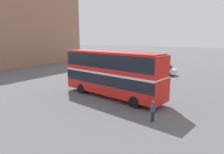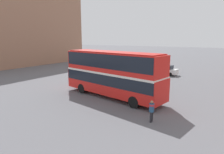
# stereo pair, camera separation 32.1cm
# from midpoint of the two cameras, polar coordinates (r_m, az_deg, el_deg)

# --- Properties ---
(ground_plane) EXTENTS (240.00, 240.00, 0.00)m
(ground_plane) POSITION_cam_midpoint_polar(r_m,az_deg,el_deg) (21.14, 0.08, -5.23)
(ground_plane) COLOR #5B5B60
(building_row_left) EXTENTS (10.84, 32.00, 18.31)m
(building_row_left) POSITION_cam_midpoint_polar(r_m,az_deg,el_deg) (49.64, -26.08, 13.73)
(building_row_left) COLOR #9E7056
(building_row_left) RESTS_ON ground_plane
(double_decker_bus) EXTENTS (11.54, 4.32, 4.62)m
(double_decker_bus) POSITION_cam_midpoint_polar(r_m,az_deg,el_deg) (19.96, 0.46, 1.62)
(double_decker_bus) COLOR red
(double_decker_bus) RESTS_ON ground_plane
(pedestrian_foreground) EXTENTS (0.41, 0.41, 1.60)m
(pedestrian_foreground) POSITION_cam_midpoint_polar(r_m,az_deg,el_deg) (14.68, 11.88, -8.91)
(pedestrian_foreground) COLOR #232328
(pedestrian_foreground) RESTS_ON ground_plane
(parked_car_kerb_near) EXTENTS (4.24, 2.56, 1.56)m
(parked_car_kerb_near) POSITION_cam_midpoint_polar(r_m,az_deg,el_deg) (29.76, -4.24, 1.10)
(parked_car_kerb_near) COLOR black
(parked_car_kerb_near) RESTS_ON ground_plane
(parked_car_kerb_far) EXTENTS (4.22, 1.89, 1.59)m
(parked_car_kerb_far) POSITION_cam_midpoint_polar(r_m,az_deg,el_deg) (33.77, 15.09, 1.95)
(parked_car_kerb_far) COLOR silver
(parked_car_kerb_far) RESTS_ON ground_plane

